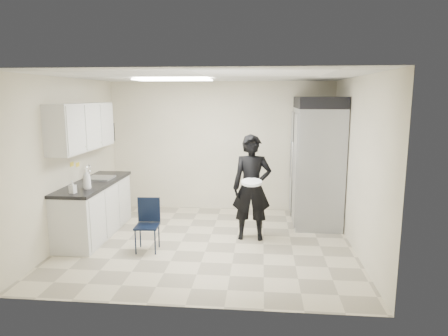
# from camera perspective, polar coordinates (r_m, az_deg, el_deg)

# --- Properties ---
(floor) EXTENTS (4.50, 4.50, 0.00)m
(floor) POSITION_cam_1_polar(r_m,az_deg,el_deg) (6.51, -2.24, -10.58)
(floor) COLOR #BFB396
(floor) RESTS_ON ground
(ceiling) EXTENTS (4.50, 4.50, 0.00)m
(ceiling) POSITION_cam_1_polar(r_m,az_deg,el_deg) (6.09, -2.41, 12.94)
(ceiling) COLOR silver
(ceiling) RESTS_ON back_wall
(back_wall) EXTENTS (4.50, 0.00, 4.50)m
(back_wall) POSITION_cam_1_polar(r_m,az_deg,el_deg) (8.13, -0.43, 3.09)
(back_wall) COLOR beige
(back_wall) RESTS_ON floor
(left_wall) EXTENTS (0.00, 4.00, 4.00)m
(left_wall) POSITION_cam_1_polar(r_m,az_deg,el_deg) (6.84, -21.35, 1.02)
(left_wall) COLOR beige
(left_wall) RESTS_ON floor
(right_wall) EXTENTS (0.00, 4.00, 4.00)m
(right_wall) POSITION_cam_1_polar(r_m,az_deg,el_deg) (6.28, 18.49, 0.43)
(right_wall) COLOR beige
(right_wall) RESTS_ON floor
(ceiling_panel) EXTENTS (1.20, 0.60, 0.02)m
(ceiling_panel) POSITION_cam_1_polar(r_m,az_deg,el_deg) (6.59, -7.23, 12.41)
(ceiling_panel) COLOR white
(ceiling_panel) RESTS_ON ceiling
(lower_counter) EXTENTS (0.60, 1.90, 0.86)m
(lower_counter) POSITION_cam_1_polar(r_m,az_deg,el_deg) (7.07, -17.98, -5.71)
(lower_counter) COLOR silver
(lower_counter) RESTS_ON floor
(countertop) EXTENTS (0.64, 1.95, 0.05)m
(countertop) POSITION_cam_1_polar(r_m,az_deg,el_deg) (6.96, -18.19, -2.10)
(countertop) COLOR black
(countertop) RESTS_ON lower_counter
(sink) EXTENTS (0.42, 0.40, 0.14)m
(sink) POSITION_cam_1_polar(r_m,az_deg,el_deg) (7.18, -17.25, -1.81)
(sink) COLOR gray
(sink) RESTS_ON countertop
(faucet) EXTENTS (0.02, 0.02, 0.24)m
(faucet) POSITION_cam_1_polar(r_m,az_deg,el_deg) (7.23, -18.77, -0.60)
(faucet) COLOR silver
(faucet) RESTS_ON countertop
(upper_cabinets) EXTENTS (0.35, 1.80, 0.75)m
(upper_cabinets) POSITION_cam_1_polar(r_m,az_deg,el_deg) (6.89, -19.58, 5.60)
(upper_cabinets) COLOR silver
(upper_cabinets) RESTS_ON left_wall
(towel_dispenser) EXTENTS (0.22, 0.30, 0.35)m
(towel_dispenser) POSITION_cam_1_polar(r_m,az_deg,el_deg) (7.98, -16.46, 4.85)
(towel_dispenser) COLOR black
(towel_dispenser) RESTS_ON left_wall
(notice_sticker_left) EXTENTS (0.00, 0.12, 0.07)m
(notice_sticker_left) POSITION_cam_1_polar(r_m,az_deg,el_deg) (6.94, -20.90, 0.51)
(notice_sticker_left) COLOR yellow
(notice_sticker_left) RESTS_ON left_wall
(notice_sticker_right) EXTENTS (0.00, 0.12, 0.07)m
(notice_sticker_right) POSITION_cam_1_polar(r_m,az_deg,el_deg) (7.12, -20.17, 0.46)
(notice_sticker_right) COLOR yellow
(notice_sticker_right) RESTS_ON left_wall
(commercial_fridge) EXTENTS (0.80, 1.35, 2.10)m
(commercial_fridge) POSITION_cam_1_polar(r_m,az_deg,el_deg) (7.48, 13.08, 0.26)
(commercial_fridge) COLOR gray
(commercial_fridge) RESTS_ON floor
(fridge_compressor) EXTENTS (0.80, 1.35, 0.20)m
(fridge_compressor) POSITION_cam_1_polar(r_m,az_deg,el_deg) (7.37, 13.44, 9.10)
(fridge_compressor) COLOR black
(fridge_compressor) RESTS_ON commercial_fridge
(folding_chair) EXTENTS (0.36, 0.36, 0.77)m
(folding_chair) POSITION_cam_1_polar(r_m,az_deg,el_deg) (6.16, -10.94, -8.19)
(folding_chair) COLOR black
(folding_chair) RESTS_ON floor
(man_tuxedo) EXTENTS (0.63, 0.42, 1.71)m
(man_tuxedo) POSITION_cam_1_polar(r_m,az_deg,el_deg) (6.46, 3.99, -2.81)
(man_tuxedo) COLOR black
(man_tuxedo) RESTS_ON floor
(bucket_lid) EXTENTS (0.32, 0.32, 0.04)m
(bucket_lid) POSITION_cam_1_polar(r_m,az_deg,el_deg) (6.18, 3.97, -2.05)
(bucket_lid) COLOR white
(bucket_lid) RESTS_ON man_tuxedo
(soap_bottle_a) EXTENTS (0.17, 0.17, 0.32)m
(soap_bottle_a) POSITION_cam_1_polar(r_m,az_deg,el_deg) (6.43, -19.00, -1.48)
(soap_bottle_a) COLOR silver
(soap_bottle_a) RESTS_ON countertop
(soap_bottle_b) EXTENTS (0.10, 0.10, 0.18)m
(soap_bottle_b) POSITION_cam_1_polar(r_m,az_deg,el_deg) (6.24, -20.82, -2.55)
(soap_bottle_b) COLOR #AFACB8
(soap_bottle_b) RESTS_ON countertop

